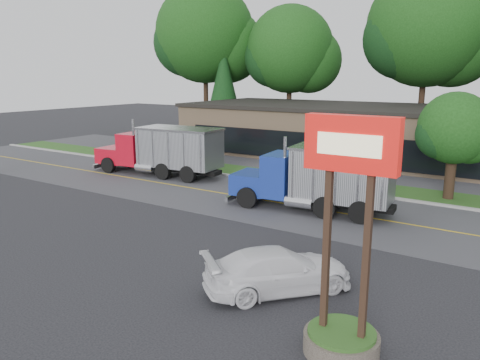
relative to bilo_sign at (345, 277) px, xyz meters
The scene contains 16 objects.
ground 10.98m from the bilo_sign, 166.61° to the left, with size 140.00×140.00×0.00m, color #323237.
road 15.70m from the bilo_sign, 132.40° to the left, with size 60.00×8.00×0.02m, color #4F4F54.
center_line 15.70m from the bilo_sign, 132.40° to the left, with size 60.00×0.12×0.01m, color gold.
curb 19.00m from the bilo_sign, 123.77° to the left, with size 60.00×0.30×0.12m, color #9E9E99.
grass_verge 20.51m from the bilo_sign, 120.96° to the left, with size 60.00×3.40×0.03m, color #2F531C.
far_parking 24.91m from the bilo_sign, 115.02° to the left, with size 60.00×7.00×0.02m, color #4F4F54.
strip_mall 29.74m from the bilo_sign, 106.61° to the left, with size 32.00×12.00×4.00m, color tan.
bilo_sign is the anchor object (origin of this frame).
tree_far_a 46.89m from the bilo_sign, 131.19° to the left, with size 12.00×11.29×17.12m.
tree_far_b 42.48m from the bilo_sign, 119.06° to the left, with size 9.94×9.35×14.17m.
tree_far_c 38.16m from the bilo_sign, 99.79° to the left, with size 11.64×10.96×16.61m.
evergreen_left 42.08m from the bilo_sign, 129.19° to the left, with size 4.43×4.43×10.07m.
tree_verge 17.64m from the bilo_sign, 91.42° to the left, with size 4.18×3.94×5.97m.
dump_truck_red 22.55m from the bilo_sign, 143.42° to the left, with size 9.78×3.49×3.36m.
dump_truck_blue 12.58m from the bilo_sign, 116.43° to the left, with size 8.52×3.48×3.36m.
rally_car 3.94m from the bilo_sign, 144.00° to the left, with size 1.97×4.84×1.40m, color white.
Camera 1 is at (14.16, -12.72, 6.84)m, focal length 35.00 mm.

